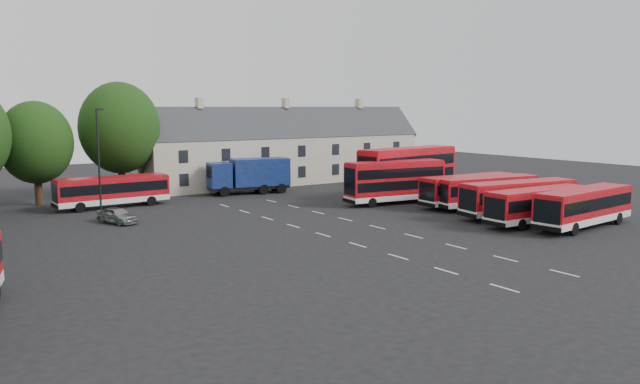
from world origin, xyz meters
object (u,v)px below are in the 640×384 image
at_px(bus_row_a, 584,204).
at_px(lamppost, 99,161).
at_px(silver_car, 117,215).
at_px(bus_dd_south, 395,179).
at_px(box_truck, 250,174).

distance_m(bus_row_a, lamppost, 37.88).
bearing_deg(silver_car, bus_row_a, -56.80).
distance_m(bus_row_a, bus_dd_south, 17.42).
bearing_deg(box_truck, bus_row_a, -58.24).
relative_size(bus_dd_south, silver_car, 2.64).
relative_size(silver_car, lamppost, 0.42).
bearing_deg(lamppost, bus_dd_south, -16.29).
bearing_deg(lamppost, box_truck, 20.84).
bearing_deg(silver_car, lamppost, 81.17).
height_order(silver_car, lamppost, lamppost).
bearing_deg(bus_row_a, box_truck, 105.84).
distance_m(silver_car, lamppost, 4.90).
height_order(bus_row_a, bus_dd_south, bus_dd_south).
height_order(bus_row_a, silver_car, bus_row_a).
distance_m(box_truck, lamppost, 18.47).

